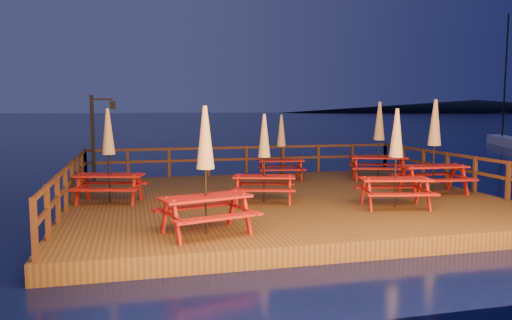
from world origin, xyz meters
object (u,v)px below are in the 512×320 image
object	(u,v)px
lamp_post	(97,130)
picnic_table_2	(109,154)
picnic_table_0	(379,140)
picnic_table_1	(396,157)
sailboat	(506,141)

from	to	relation	value
lamp_post	picnic_table_2	xyz separation A→B (m)	(0.54, -4.24, -0.47)
picnic_table_0	picnic_table_2	bearing A→B (deg)	-147.76
lamp_post	picnic_table_1	world-z (taller)	lamp_post
lamp_post	sailboat	distance (m)	32.80
picnic_table_1	picnic_table_2	world-z (taller)	picnic_table_2
sailboat	picnic_table_0	world-z (taller)	sailboat
picnic_table_0	picnic_table_1	size ratio (longest dim) A/B	1.09
sailboat	picnic_table_2	distance (m)	34.41
picnic_table_1	picnic_table_2	distance (m)	7.58
picnic_table_0	picnic_table_1	world-z (taller)	picnic_table_0
sailboat	picnic_table_1	size ratio (longest dim) A/B	4.03
lamp_post	picnic_table_0	size ratio (longest dim) A/B	1.08
lamp_post	picnic_table_2	distance (m)	4.30
picnic_table_0	picnic_table_1	distance (m)	4.98
sailboat	picnic_table_1	world-z (taller)	sailboat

